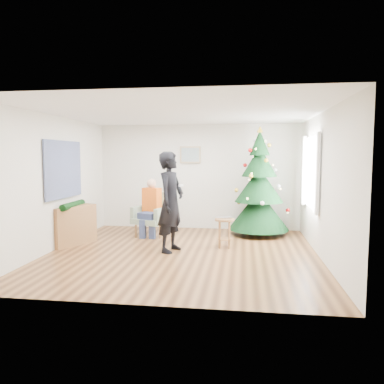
# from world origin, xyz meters

# --- Properties ---
(floor) EXTENTS (5.00, 5.00, 0.00)m
(floor) POSITION_xyz_m (0.00, 0.00, 0.00)
(floor) COLOR brown
(floor) RESTS_ON ground
(ceiling) EXTENTS (5.00, 5.00, 0.00)m
(ceiling) POSITION_xyz_m (0.00, 0.00, 2.60)
(ceiling) COLOR white
(ceiling) RESTS_ON wall_back
(wall_back) EXTENTS (5.00, 0.00, 5.00)m
(wall_back) POSITION_xyz_m (0.00, 2.50, 1.30)
(wall_back) COLOR silver
(wall_back) RESTS_ON floor
(wall_front) EXTENTS (5.00, 0.00, 5.00)m
(wall_front) POSITION_xyz_m (0.00, -2.50, 1.30)
(wall_front) COLOR silver
(wall_front) RESTS_ON floor
(wall_left) EXTENTS (0.00, 5.00, 5.00)m
(wall_left) POSITION_xyz_m (-2.50, 0.00, 1.30)
(wall_left) COLOR silver
(wall_left) RESTS_ON floor
(wall_right) EXTENTS (0.00, 5.00, 5.00)m
(wall_right) POSITION_xyz_m (2.50, 0.00, 1.30)
(wall_right) COLOR silver
(wall_right) RESTS_ON floor
(window_panel) EXTENTS (0.04, 1.30, 1.40)m
(window_panel) POSITION_xyz_m (2.47, 1.00, 1.50)
(window_panel) COLOR white
(window_panel) RESTS_ON wall_right
(curtains) EXTENTS (0.05, 1.75, 1.50)m
(curtains) POSITION_xyz_m (2.44, 1.00, 1.50)
(curtains) COLOR white
(curtains) RESTS_ON wall_right
(christmas_tree) EXTENTS (1.38, 1.38, 2.50)m
(christmas_tree) POSITION_xyz_m (1.48, 1.89, 1.12)
(christmas_tree) COLOR #3F2816
(christmas_tree) RESTS_ON floor
(stool) EXTENTS (0.39, 0.39, 0.58)m
(stool) POSITION_xyz_m (0.76, 0.56, 0.30)
(stool) COLOR brown
(stool) RESTS_ON floor
(laptop) EXTENTS (0.37, 0.30, 0.03)m
(laptop) POSITION_xyz_m (0.76, 0.56, 0.59)
(laptop) COLOR silver
(laptop) RESTS_ON stool
(armchair) EXTENTS (0.90, 0.88, 0.99)m
(armchair) POSITION_xyz_m (-0.95, 1.49, 0.37)
(armchair) COLOR gray
(armchair) RESTS_ON floor
(seated_person) EXTENTS (0.52, 0.66, 1.30)m
(seated_person) POSITION_xyz_m (-0.97, 1.44, 0.67)
(seated_person) COLOR navy
(seated_person) RESTS_ON armchair
(standing_man) EXTENTS (0.62, 0.79, 1.90)m
(standing_man) POSITION_xyz_m (-0.24, 0.13, 0.95)
(standing_man) COLOR black
(standing_man) RESTS_ON floor
(game_controller) EXTENTS (0.07, 0.13, 0.04)m
(game_controller) POSITION_xyz_m (-0.04, 0.10, 1.27)
(game_controller) COLOR white
(game_controller) RESTS_ON standing_man
(console) EXTENTS (0.69, 1.03, 0.80)m
(console) POSITION_xyz_m (-2.33, 0.38, 0.40)
(console) COLOR brown
(console) RESTS_ON floor
(garland) EXTENTS (0.14, 0.90, 0.14)m
(garland) POSITION_xyz_m (-2.33, 0.38, 0.82)
(garland) COLOR black
(garland) RESTS_ON console
(tapestry) EXTENTS (0.03, 1.50, 1.15)m
(tapestry) POSITION_xyz_m (-2.46, 0.30, 1.55)
(tapestry) COLOR black
(tapestry) RESTS_ON wall_left
(framed_picture) EXTENTS (0.52, 0.05, 0.42)m
(framed_picture) POSITION_xyz_m (-0.20, 2.46, 1.85)
(framed_picture) COLOR tan
(framed_picture) RESTS_ON wall_back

